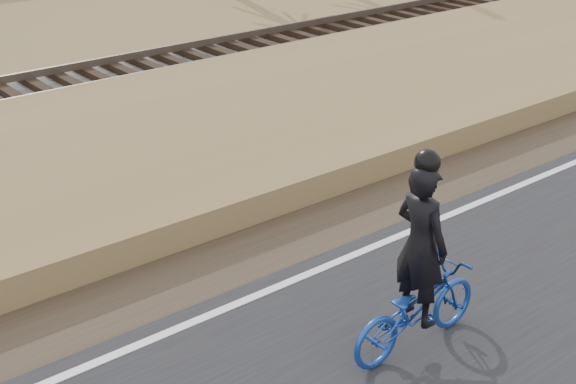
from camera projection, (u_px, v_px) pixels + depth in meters
ground at (449, 229)px, 11.18m from camera, size 120.00×120.00×0.00m
edge_line at (438, 220)px, 11.29m from camera, size 120.00×0.12×0.01m
shoulder at (387, 199)px, 12.02m from camera, size 120.00×1.60×0.04m
embankment at (266, 132)px, 14.06m from camera, size 120.00×5.00×0.44m
ballast at (156, 82)px, 16.75m from camera, size 120.00×3.00×0.45m
railroad at (155, 68)px, 16.62m from camera, size 120.00×2.40×0.29m
cyclist at (417, 287)px, 8.28m from camera, size 1.77×0.64×2.25m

